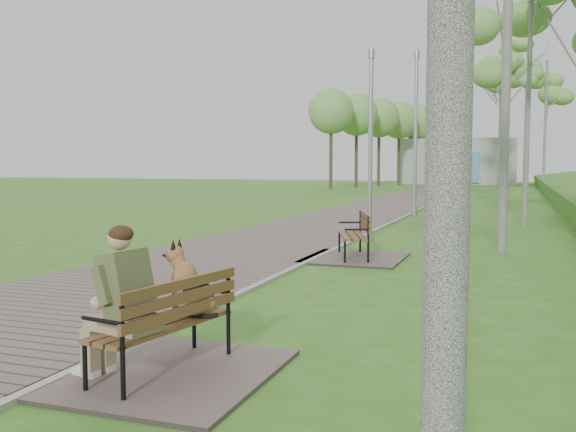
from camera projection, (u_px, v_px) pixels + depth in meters
ground at (245, 293)px, 8.94m from camera, size 120.00×120.00×0.00m
walkway at (396, 202)px, 29.71m from camera, size 3.50×67.00×0.04m
kerb at (434, 203)px, 29.12m from camera, size 0.10×67.00×0.05m
building_north at (458, 162)px, 57.12m from camera, size 10.00×5.20×4.00m
bench_main at (155, 327)px, 5.41m from camera, size 1.73×1.92×1.51m
bench_second at (353, 249)px, 12.10m from camera, size 1.78×1.98×1.09m
bench_third at (444, 202)px, 27.19m from camera, size 1.57×1.74×0.96m
lamp_post_near at (370, 152)px, 14.77m from camera, size 0.17×0.17×4.40m
lamp_post_second at (415, 139)px, 21.88m from camera, size 0.22×0.22×5.63m
lamp_post_third at (451, 145)px, 32.81m from camera, size 0.23×0.23×5.87m
lamp_post_far at (470, 155)px, 48.21m from camera, size 0.21×0.21×5.33m
pedestrian_near at (455, 174)px, 53.69m from camera, size 0.74×0.54×1.91m
pedestrian_far at (451, 177)px, 48.68m from camera, size 0.99×0.91×1.65m
birch_mid_c at (506, 49)px, 27.78m from camera, size 2.83×2.83×8.63m
birch_far_b at (506, 60)px, 37.65m from camera, size 2.72×2.72×10.05m
birch_far_c at (547, 84)px, 41.40m from camera, size 2.55×2.55×8.81m
birch_distant_a at (501, 72)px, 44.33m from camera, size 2.78×2.78×10.32m
birch_distant_b at (527, 77)px, 48.95m from camera, size 2.88×2.88×10.75m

